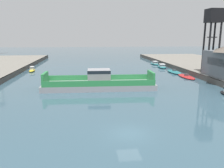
{
  "coord_description": "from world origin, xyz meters",
  "views": [
    {
      "loc": [
        -4.35,
        -21.92,
        10.2
      ],
      "look_at": [
        0.0,
        16.18,
        2.0
      ],
      "focal_mm": 35.87,
      "sensor_mm": 36.0,
      "label": 1
    }
  ],
  "objects_px": {
    "chain_ferry": "(99,83)",
    "moored_boat_upstream_b": "(162,66)",
    "moored_boat_near_right": "(155,63)",
    "moored_boat_upstream_a": "(186,76)",
    "crane_tower": "(213,23)",
    "moored_boat_near_left": "(32,70)",
    "moored_boat_far_right": "(174,72)"
  },
  "relations": [
    {
      "from": "moored_boat_far_right",
      "to": "moored_boat_upstream_b",
      "type": "relative_size",
      "value": 1.03
    },
    {
      "from": "chain_ferry",
      "to": "moored_boat_far_right",
      "type": "xyz_separation_m",
      "value": [
        22.41,
        17.21,
        -0.87
      ]
    },
    {
      "from": "moored_boat_far_right",
      "to": "moored_boat_upstream_a",
      "type": "bearing_deg",
      "value": -87.34
    },
    {
      "from": "moored_boat_near_left",
      "to": "moored_boat_upstream_a",
      "type": "xyz_separation_m",
      "value": [
        41.26,
        -14.65,
        -0.31
      ]
    },
    {
      "from": "chain_ferry",
      "to": "crane_tower",
      "type": "distance_m",
      "value": 31.64
    },
    {
      "from": "moored_boat_near_left",
      "to": "moored_boat_near_right",
      "type": "xyz_separation_m",
      "value": [
        41.19,
        12.0,
        -0.06
      ]
    },
    {
      "from": "moored_boat_near_left",
      "to": "chain_ferry",
      "type": "bearing_deg",
      "value": -53.0
    },
    {
      "from": "moored_boat_upstream_a",
      "to": "crane_tower",
      "type": "xyz_separation_m",
      "value": [
        5.18,
        -1.38,
        13.1
      ]
    },
    {
      "from": "chain_ferry",
      "to": "moored_boat_upstream_b",
      "type": "bearing_deg",
      "value": 51.32
    },
    {
      "from": "moored_boat_far_right",
      "to": "crane_tower",
      "type": "xyz_separation_m",
      "value": [
        5.52,
        -8.67,
        13.04
      ]
    },
    {
      "from": "moored_boat_near_right",
      "to": "moored_boat_far_right",
      "type": "bearing_deg",
      "value": -90.78
    },
    {
      "from": "moored_boat_far_right",
      "to": "moored_boat_upstream_a",
      "type": "height_order",
      "value": "moored_boat_far_right"
    },
    {
      "from": "chain_ferry",
      "to": "moored_boat_upstream_a",
      "type": "height_order",
      "value": "chain_ferry"
    },
    {
      "from": "moored_boat_near_right",
      "to": "moored_boat_upstream_a",
      "type": "relative_size",
      "value": 0.78
    },
    {
      "from": "moored_boat_near_left",
      "to": "moored_boat_upstream_b",
      "type": "relative_size",
      "value": 0.7
    },
    {
      "from": "moored_boat_near_left",
      "to": "moored_boat_upstream_b",
      "type": "height_order",
      "value": "moored_boat_near_left"
    },
    {
      "from": "moored_boat_upstream_b",
      "to": "crane_tower",
      "type": "bearing_deg",
      "value": -74.45
    },
    {
      "from": "moored_boat_near_left",
      "to": "crane_tower",
      "type": "bearing_deg",
      "value": -19.04
    },
    {
      "from": "chain_ferry",
      "to": "moored_boat_upstream_a",
      "type": "xyz_separation_m",
      "value": [
        22.75,
        9.92,
        -0.93
      ]
    },
    {
      "from": "moored_boat_far_right",
      "to": "moored_boat_upstream_b",
      "type": "height_order",
      "value": "moored_boat_upstream_b"
    },
    {
      "from": "moored_boat_near_right",
      "to": "moored_boat_upstream_b",
      "type": "distance_m",
      "value": 8.48
    },
    {
      "from": "moored_boat_near_right",
      "to": "moored_boat_far_right",
      "type": "relative_size",
      "value": 0.82
    },
    {
      "from": "moored_boat_upstream_a",
      "to": "moored_boat_upstream_b",
      "type": "xyz_separation_m",
      "value": [
        -0.26,
        18.17,
        0.25
      ]
    },
    {
      "from": "moored_boat_near_right",
      "to": "moored_boat_upstream_a",
      "type": "distance_m",
      "value": 26.66
    },
    {
      "from": "moored_boat_near_left",
      "to": "moored_boat_upstream_a",
      "type": "height_order",
      "value": "moored_boat_near_left"
    },
    {
      "from": "moored_boat_near_right",
      "to": "moored_boat_upstream_b",
      "type": "bearing_deg",
      "value": -91.25
    },
    {
      "from": "chain_ferry",
      "to": "moored_boat_upstream_b",
      "type": "distance_m",
      "value": 35.99
    },
    {
      "from": "moored_boat_upstream_a",
      "to": "moored_boat_upstream_b",
      "type": "height_order",
      "value": "moored_boat_upstream_b"
    },
    {
      "from": "moored_boat_near_right",
      "to": "crane_tower",
      "type": "height_order",
      "value": "crane_tower"
    },
    {
      "from": "moored_boat_near_left",
      "to": "moored_boat_near_right",
      "type": "distance_m",
      "value": 42.9
    },
    {
      "from": "chain_ferry",
      "to": "moored_boat_near_left",
      "type": "xyz_separation_m",
      "value": [
        -18.51,
        24.57,
        -0.63
      ]
    },
    {
      "from": "moored_boat_upstream_b",
      "to": "crane_tower",
      "type": "xyz_separation_m",
      "value": [
        5.44,
        -19.55,
        12.85
      ]
    }
  ]
}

